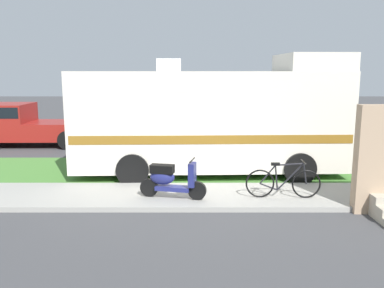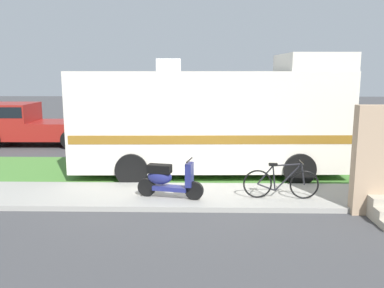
% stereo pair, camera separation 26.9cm
% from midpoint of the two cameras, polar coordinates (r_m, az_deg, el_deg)
% --- Properties ---
extents(ground_plane, '(80.00, 80.00, 0.00)m').
position_cam_midpoint_polar(ground_plane, '(11.15, -1.08, -5.84)').
color(ground_plane, '#424244').
extents(sidewalk, '(24.00, 2.00, 0.12)m').
position_cam_midpoint_polar(sidewalk, '(9.99, -1.37, -7.42)').
color(sidewalk, '#9E9B93').
rests_on(sidewalk, ground).
extents(grass_strip, '(24.00, 3.40, 0.08)m').
position_cam_midpoint_polar(grass_strip, '(12.59, -0.80, -3.77)').
color(grass_strip, '#4C8438').
rests_on(grass_strip, ground).
extents(motorhome_rv, '(7.95, 2.92, 3.60)m').
position_cam_midpoint_polar(motorhome_rv, '(12.03, 3.56, 3.66)').
color(motorhome_rv, silver).
rests_on(motorhome_rv, ground).
extents(scooter, '(1.60, 0.61, 0.97)m').
position_cam_midpoint_polar(scooter, '(9.55, -2.69, -5.01)').
color(scooter, black).
rests_on(scooter, ground).
extents(bicycle, '(1.78, 0.52, 0.90)m').
position_cam_midpoint_polar(bicycle, '(9.78, 13.30, -5.38)').
color(bicycle, black).
rests_on(bicycle, ground).
extents(pickup_truck_near, '(5.36, 2.19, 1.77)m').
position_cam_midpoint_polar(pickup_truck_near, '(18.42, -22.14, 2.83)').
color(pickup_truck_near, maroon).
rests_on(pickup_truck_near, ground).
extents(pickup_truck_far, '(5.81, 2.35, 1.81)m').
position_cam_midpoint_polar(pickup_truck_far, '(20.16, 12.31, 3.98)').
color(pickup_truck_far, maroon).
rests_on(pickup_truck_far, ground).
extents(bottle_green, '(0.07, 0.07, 0.25)m').
position_cam_midpoint_polar(bottle_green, '(11.40, 24.89, -5.29)').
color(bottle_green, brown).
rests_on(bottle_green, ground).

